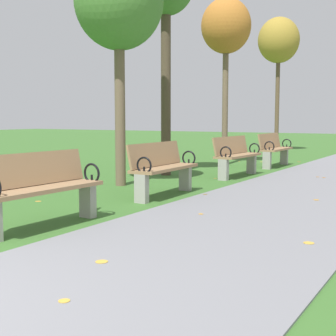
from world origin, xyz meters
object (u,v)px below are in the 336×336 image
(tree_1, at_px, (119,2))
(park_bench_3, at_px, (162,167))
(park_bench_2, at_px, (41,188))
(tree_3, at_px, (226,28))
(park_bench_4, at_px, (236,155))
(park_bench_5, at_px, (274,149))
(tree_4, at_px, (279,41))

(tree_1, bearing_deg, park_bench_3, -25.36)
(park_bench_2, height_order, tree_3, tree_3)
(park_bench_3, xyz_separation_m, park_bench_4, (-0.00, 3.12, 0.00))
(park_bench_4, height_order, tree_1, tree_1)
(park_bench_4, relative_size, tree_3, 0.35)
(park_bench_3, xyz_separation_m, park_bench_5, (-0.00, 5.71, 0.00))
(tree_3, bearing_deg, park_bench_3, -76.07)
(tree_3, bearing_deg, tree_1, -90.10)
(park_bench_2, height_order, tree_1, tree_1)
(park_bench_4, bearing_deg, park_bench_5, 90.00)
(park_bench_4, distance_m, tree_1, 4.11)
(tree_3, bearing_deg, park_bench_5, 10.20)
(park_bench_4, distance_m, park_bench_5, 2.58)
(tree_1, bearing_deg, tree_4, 92.54)
(park_bench_2, bearing_deg, tree_4, 97.43)
(park_bench_4, relative_size, tree_1, 0.36)
(park_bench_3, relative_size, tree_1, 0.36)
(park_bench_5, height_order, tree_3, tree_3)
(park_bench_2, xyz_separation_m, park_bench_3, (0.00, 2.73, 0.00))
(park_bench_2, xyz_separation_m, park_bench_4, (-0.00, 5.85, 0.00))
(park_bench_5, xyz_separation_m, tree_4, (-1.84, 5.65, 3.74))
(park_bench_2, relative_size, tree_3, 0.35)
(park_bench_2, bearing_deg, park_bench_5, 90.00)
(tree_1, bearing_deg, park_bench_4, 61.15)
(tree_4, bearing_deg, tree_3, -85.32)
(park_bench_2, relative_size, park_bench_3, 1.00)
(park_bench_5, xyz_separation_m, tree_3, (-1.35, -0.24, 3.26))
(park_bench_3, bearing_deg, tree_3, 103.93)
(park_bench_4, relative_size, park_bench_5, 1.00)
(park_bench_3, relative_size, park_bench_4, 1.00)
(park_bench_4, height_order, tree_4, tree_4)
(park_bench_4, height_order, park_bench_5, same)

